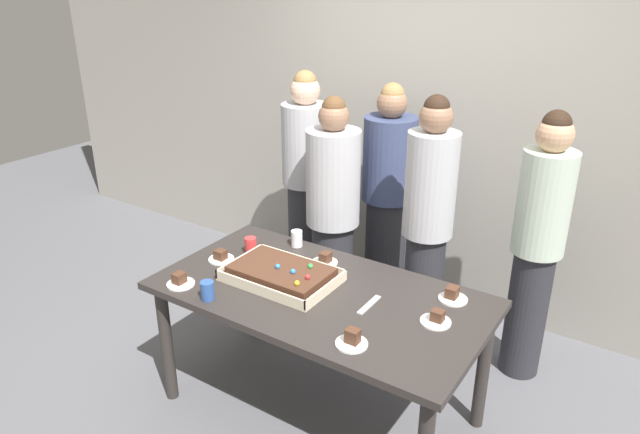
% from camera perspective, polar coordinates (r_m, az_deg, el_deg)
% --- Properties ---
extents(ground_plane, '(12.00, 12.00, 0.00)m').
position_cam_1_polar(ground_plane, '(3.55, -0.03, -18.26)').
color(ground_plane, '#5B5B60').
extents(interior_back_panel, '(8.00, 0.12, 3.00)m').
position_cam_1_polar(interior_back_panel, '(4.19, 12.34, 10.87)').
color(interior_back_panel, '#9E998E').
rests_on(interior_back_panel, ground_plane).
extents(party_table, '(1.75, 0.93, 0.78)m').
position_cam_1_polar(party_table, '(3.14, -0.04, -8.72)').
color(party_table, '#2D2826').
rests_on(party_table, ground_plane).
extents(sheet_cake, '(0.60, 0.40, 0.10)m').
position_cam_1_polar(sheet_cake, '(3.19, -3.80, -5.58)').
color(sheet_cake, beige).
rests_on(sheet_cake, party_table).
extents(plated_slice_near_left, '(0.15, 0.15, 0.06)m').
position_cam_1_polar(plated_slice_near_left, '(3.45, -9.66, -3.89)').
color(plated_slice_near_left, white).
rests_on(plated_slice_near_left, party_table).
extents(plated_slice_near_right, '(0.15, 0.15, 0.07)m').
position_cam_1_polar(plated_slice_near_right, '(3.36, 0.50, -4.23)').
color(plated_slice_near_right, white).
rests_on(plated_slice_near_right, party_table).
extents(plated_slice_far_left, '(0.15, 0.15, 0.07)m').
position_cam_1_polar(plated_slice_far_left, '(3.09, 12.82, -7.50)').
color(plated_slice_far_left, white).
rests_on(plated_slice_far_left, party_table).
extents(plated_slice_far_right, '(0.15, 0.15, 0.06)m').
position_cam_1_polar(plated_slice_far_right, '(2.89, 11.31, -9.76)').
color(plated_slice_far_right, white).
rests_on(plated_slice_far_right, party_table).
extents(plated_slice_center_front, '(0.15, 0.15, 0.08)m').
position_cam_1_polar(plated_slice_center_front, '(2.69, 3.16, -11.91)').
color(plated_slice_center_front, white).
rests_on(plated_slice_center_front, party_table).
extents(plated_slice_center_back, '(0.15, 0.15, 0.07)m').
position_cam_1_polar(plated_slice_center_back, '(3.23, -13.52, -6.11)').
color(plated_slice_center_back, white).
rests_on(plated_slice_center_back, party_table).
extents(drink_cup_nearest, '(0.07, 0.07, 0.10)m').
position_cam_1_polar(drink_cup_nearest, '(3.49, -6.79, -2.80)').
color(drink_cup_nearest, red).
rests_on(drink_cup_nearest, party_table).
extents(drink_cup_middle, '(0.07, 0.07, 0.10)m').
position_cam_1_polar(drink_cup_middle, '(3.56, -2.29, -2.11)').
color(drink_cup_middle, white).
rests_on(drink_cup_middle, party_table).
extents(drink_cup_far_end, '(0.07, 0.07, 0.10)m').
position_cam_1_polar(drink_cup_far_end, '(3.06, -10.95, -7.07)').
color(drink_cup_far_end, '#2D5199').
rests_on(drink_cup_far_end, party_table).
extents(cake_server_utensil, '(0.03, 0.20, 0.01)m').
position_cam_1_polar(cake_server_utensil, '(2.98, 4.82, -8.55)').
color(cake_server_utensil, silver).
rests_on(cake_server_utensil, party_table).
extents(person_serving_front, '(0.30, 0.30, 1.72)m').
position_cam_1_polar(person_serving_front, '(3.55, 10.43, -1.30)').
color(person_serving_front, '#28282D').
rests_on(person_serving_front, ground_plane).
extents(person_green_shirt_behind, '(0.35, 0.35, 1.64)m').
position_cam_1_polar(person_green_shirt_behind, '(3.84, 1.26, 0.03)').
color(person_green_shirt_behind, '#28282D').
rests_on(person_green_shirt_behind, ground_plane).
extents(person_striped_tie_right, '(0.30, 0.30, 1.67)m').
position_cam_1_polar(person_striped_tie_right, '(3.61, 20.48, -2.50)').
color(person_striped_tie_right, '#28282D').
rests_on(person_striped_tie_right, ground_plane).
extents(person_far_right_suit, '(0.36, 0.36, 1.67)m').
position_cam_1_polar(person_far_right_suit, '(4.11, 6.61, 1.69)').
color(person_far_right_suit, '#28282D').
rests_on(person_far_right_suit, ground_plane).
extents(person_left_edge_reaching, '(0.34, 0.34, 1.72)m').
position_cam_1_polar(person_left_edge_reaching, '(4.25, -1.37, 3.11)').
color(person_left_edge_reaching, '#28282D').
rests_on(person_left_edge_reaching, ground_plane).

